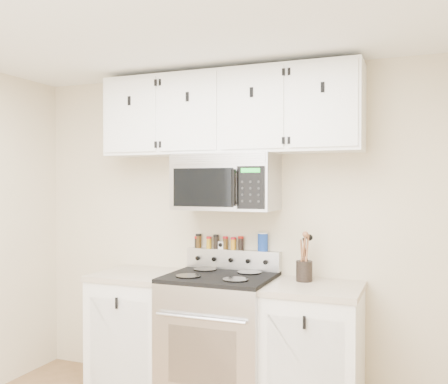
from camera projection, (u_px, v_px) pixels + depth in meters
name	position (u px, v px, depth m)	size (l,w,h in m)	color
back_wall	(235.00, 230.00, 3.93)	(3.50, 0.01, 2.50)	beige
range	(220.00, 338.00, 3.65)	(0.76, 0.65, 1.10)	#B7B7BA
base_cabinet_left	(140.00, 330.00, 3.92)	(0.64, 0.62, 0.92)	white
base_cabinet_right	(314.00, 352.00, 3.42)	(0.64, 0.62, 0.92)	white
microwave	(226.00, 182.00, 3.75)	(0.76, 0.44, 0.42)	#9E9EA3
upper_cabinets	(227.00, 113.00, 3.76)	(2.00, 0.35, 0.62)	white
utensil_crock	(304.00, 269.00, 3.55)	(0.12, 0.12, 0.34)	black
kitchen_timer	(221.00, 245.00, 3.94)	(0.05, 0.04, 0.06)	white
salt_canister	(263.00, 242.00, 3.81)	(0.08, 0.08, 0.14)	#163A9A
spice_jar_0	(197.00, 242.00, 4.01)	(0.04, 0.04, 0.09)	black
spice_jar_1	(199.00, 241.00, 4.01)	(0.05, 0.05, 0.11)	#402A0F
spice_jar_2	(209.00, 242.00, 3.98)	(0.04, 0.04, 0.09)	#C49117
spice_jar_3	(216.00, 242.00, 3.95)	(0.05, 0.05, 0.11)	black
spice_jar_4	(225.00, 243.00, 3.93)	(0.04, 0.04, 0.10)	#442F10
spice_jar_5	(233.00, 243.00, 3.90)	(0.04, 0.04, 0.10)	orange
spice_jar_6	(241.00, 243.00, 3.88)	(0.04, 0.04, 0.11)	black
spice_jar_7	(260.00, 245.00, 3.82)	(0.04, 0.04, 0.09)	yellow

